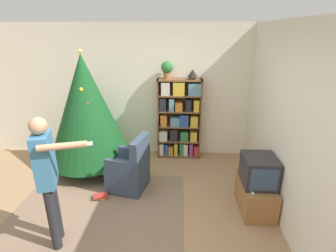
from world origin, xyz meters
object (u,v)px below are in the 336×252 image
(armchair, at_px, (130,171))
(table_lamp, at_px, (193,74))
(christmas_tree, at_px, (86,109))
(standing_person, at_px, (48,174))
(bookshelf, at_px, (179,119))
(potted_plant, at_px, (167,69))
(television, at_px, (259,171))

(armchair, relative_size, table_lamp, 4.60)
(christmas_tree, relative_size, standing_person, 1.34)
(bookshelf, bearing_deg, armchair, -121.82)
(christmas_tree, bearing_deg, armchair, -37.30)
(armchair, distance_m, table_lamp, 2.11)
(standing_person, distance_m, potted_plant, 2.85)
(bookshelf, height_order, television, bookshelf)
(armchair, xyz_separation_m, potted_plant, (0.53, 1.25, 1.46))
(armchair, height_order, standing_person, standing_person)
(standing_person, xyz_separation_m, potted_plant, (1.20, 2.45, 0.82))
(bookshelf, relative_size, armchair, 1.73)
(television, height_order, christmas_tree, christmas_tree)
(bookshelf, distance_m, standing_person, 2.84)
(potted_plant, bearing_deg, television, -50.89)
(christmas_tree, height_order, standing_person, christmas_tree)
(television, distance_m, armchair, 1.97)
(christmas_tree, bearing_deg, table_lamp, 17.69)
(bookshelf, distance_m, potted_plant, 1.01)
(armchair, xyz_separation_m, table_lamp, (1.01, 1.25, 1.37))
(bookshelf, height_order, potted_plant, potted_plant)
(christmas_tree, xyz_separation_m, standing_person, (0.18, -1.85, -0.20))
(standing_person, distance_m, table_lamp, 3.06)
(bookshelf, relative_size, potted_plant, 4.84)
(christmas_tree, relative_size, potted_plant, 6.60)
(television, bearing_deg, christmas_tree, 158.50)
(standing_person, bearing_deg, bookshelf, 132.75)
(bookshelf, bearing_deg, table_lamp, 1.00)
(armchair, relative_size, standing_person, 0.57)
(armchair, bearing_deg, table_lamp, 153.70)
(bookshelf, xyz_separation_m, television, (1.13, -1.67, -0.17))
(armchair, distance_m, potted_plant, 1.99)
(standing_person, relative_size, potted_plant, 4.92)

